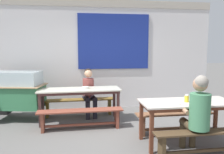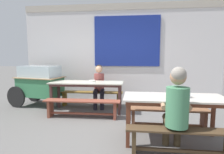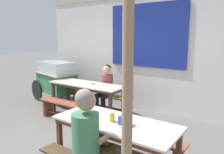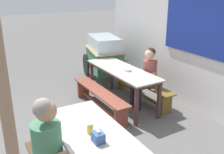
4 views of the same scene
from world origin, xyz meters
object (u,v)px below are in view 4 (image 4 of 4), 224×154
tissue_box (98,137)px  person_near_front (54,146)px  person_center_facing (147,74)px  soup_bowl (127,70)px  bench_far_back (142,87)px  food_cart (104,55)px  dining_table_near (94,140)px  condiment_jar (90,128)px  bench_far_front (100,97)px  dining_table_far (122,73)px

tissue_box → person_near_front: bearing=-117.3°
person_center_facing → soup_bowl: 0.44m
bench_far_back → food_cart: food_cart is taller
dining_table_near → condiment_jar: condiment_jar is taller
dining_table_near → condiment_jar: 0.15m
bench_far_back → dining_table_near: bearing=-46.9°
dining_table_near → bench_far_front: bearing=151.8°
bench_far_back → food_cart: bearing=-174.2°
person_center_facing → tissue_box: person_center_facing is taller
person_center_facing → condiment_jar: person_center_facing is taller
dining_table_far → dining_table_near: 2.44m
person_near_front → condiment_jar: (0.02, 0.42, 0.10)m
dining_table_near → food_cart: food_cart is taller
condiment_jar → dining_table_far: bearing=140.1°
condiment_jar → soup_bowl: (-1.72, 1.59, -0.04)m
food_cart → person_near_front: bearing=-35.1°
dining_table_far → dining_table_near: bearing=-38.8°
food_cart → soup_bowl: size_ratio=10.56×
dining_table_far → tissue_box: size_ratio=13.60×
food_cart → tissue_box: 4.06m
food_cart → person_center_facing: person_center_facing is taller
person_near_front → soup_bowl: size_ratio=7.91×
dining_table_far → bench_far_front: dining_table_far is taller
dining_table_far → person_center_facing: 0.50m
person_center_facing → person_near_front: 2.91m
bench_far_back → tissue_box: tissue_box is taller
dining_table_near → person_near_front: size_ratio=1.28×
bench_far_back → soup_bowl: 0.73m
tissue_box → condiment_jar: (-0.20, -0.00, 0.00)m
dining_table_far → soup_bowl: size_ratio=11.46×
food_cart → bench_far_back: bearing=5.8°
person_center_facing → soup_bowl: (-0.10, -0.41, 0.13)m
bench_far_front → soup_bowl: soup_bowl is taller
dining_table_far → food_cart: size_ratio=1.08×
dining_table_far → soup_bowl: (0.14, 0.02, 0.10)m
tissue_box → soup_bowl: size_ratio=0.84×
dining_table_far → bench_far_front: bearing=-88.4°
dining_table_far → condiment_jar: 2.44m
dining_table_near → soup_bowl: bearing=138.5°
bench_far_front → condiment_jar: 2.19m
bench_far_front → condiment_jar: condiment_jar is taller
dining_table_near → bench_far_front: 2.18m
bench_far_front → dining_table_far: bearing=91.6°
food_cart → condiment_jar: size_ratio=13.74×
bench_far_back → person_center_facing: (0.25, -0.08, 0.38)m
bench_far_back → person_center_facing: 0.46m
tissue_box → dining_table_far: bearing=142.9°
bench_far_back → tissue_box: size_ratio=13.07×
condiment_jar → soup_bowl: size_ratio=0.77×
bench_far_back → person_center_facing: bearing=-17.7°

